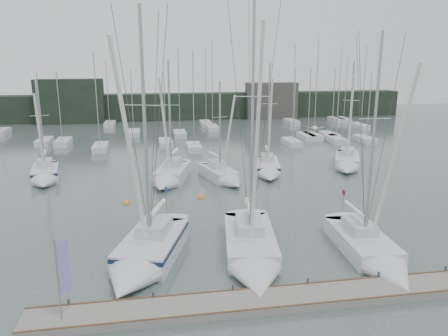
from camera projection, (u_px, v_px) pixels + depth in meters
The scene contains 18 objects.
ground at pixel (253, 259), 26.48m from camera, with size 160.00×160.00×0.00m, color #485855.
dock at pixel (276, 300), 21.66m from camera, with size 24.00×2.00×0.40m, color slate.
far_treeline at pixel (179, 106), 85.07m from camera, with size 90.00×4.00×5.00m, color black.
far_building_left at pixel (70, 101), 79.51m from camera, with size 12.00×3.00×8.00m, color black.
far_building_right at pixel (271, 101), 85.86m from camera, with size 10.00×3.00×7.00m, color #43403E.
mast_forest at pixel (227, 132), 67.86m from camera, with size 60.65×27.10×14.48m.
sailboat_near_left at pixel (144, 258), 25.18m from camera, with size 5.75×9.57×15.72m.
sailboat_near_center at pixel (253, 256), 25.61m from camera, with size 4.48×10.71×16.51m.
sailboat_near_right at pixel (375, 255), 25.80m from camera, with size 3.27×9.54×14.29m.
sailboat_mid_a at pixel (45, 176), 42.67m from camera, with size 3.54×7.32×10.68m.
sailboat_mid_b at pixel (169, 178), 42.08m from camera, with size 4.72×8.31×12.44m.
sailboat_mid_c at pixel (224, 177), 42.55m from camera, with size 4.09×7.34×10.41m.
sailboat_mid_d at pixel (268, 170), 45.25m from camera, with size 3.89×8.09×12.13m.
sailboat_mid_e at pixel (347, 164), 47.58m from camera, with size 5.57×8.16×12.25m.
buoy_a at pixel (201, 198), 38.02m from camera, with size 0.62×0.62×0.62m, color orange.
buoy_c at pixel (126, 204), 36.44m from camera, with size 0.60×0.60×0.60m, color orange.
dock_banner at pixel (62, 271), 19.30m from camera, with size 0.58×0.19×3.90m.
seagull at pixel (315, 128), 23.99m from camera, with size 1.04×0.51×0.21m.
Camera 1 is at (-5.81, -23.64, 11.93)m, focal length 35.00 mm.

